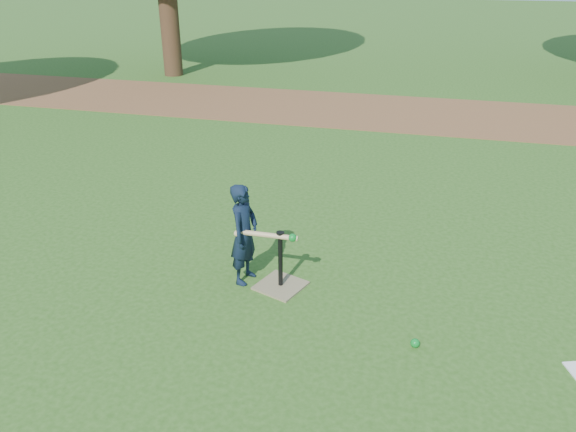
# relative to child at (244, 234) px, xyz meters

# --- Properties ---
(ground) EXTENTS (80.00, 80.00, 0.00)m
(ground) POSITION_rel_child_xyz_m (0.76, -0.41, -0.53)
(ground) COLOR #285116
(ground) RESTS_ON ground
(dirt_strip) EXTENTS (24.00, 3.00, 0.01)m
(dirt_strip) POSITION_rel_child_xyz_m (0.76, 7.09, -0.52)
(dirt_strip) COLOR brown
(dirt_strip) RESTS_ON ground
(child) EXTENTS (0.30, 0.42, 1.05)m
(child) POSITION_rel_child_xyz_m (0.00, 0.00, 0.00)
(child) COLOR black
(child) RESTS_ON ground
(wiffle_ball_ground) EXTENTS (0.08, 0.08, 0.08)m
(wiffle_ball_ground) POSITION_rel_child_xyz_m (1.74, -0.68, -0.49)
(wiffle_ball_ground) COLOR #0B7E25
(wiffle_ball_ground) RESTS_ON ground
(batting_tee) EXTENTS (0.55, 0.55, 0.61)m
(batting_tee) POSITION_rel_child_xyz_m (0.38, -0.04, -0.42)
(batting_tee) COLOR #867855
(batting_tee) RESTS_ON ground
(swing_action) EXTENTS (0.63, 0.10, 0.08)m
(swing_action) POSITION_rel_child_xyz_m (0.28, -0.07, 0.05)
(swing_action) COLOR tan
(swing_action) RESTS_ON ground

